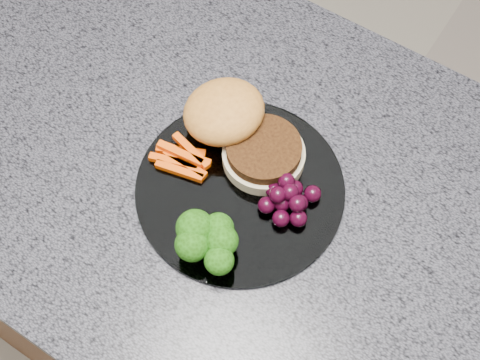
% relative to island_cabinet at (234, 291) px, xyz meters
% --- Properties ---
extents(island_cabinet, '(1.20, 0.60, 0.86)m').
position_rel_island_cabinet_xyz_m(island_cabinet, '(0.00, 0.00, 0.00)').
color(island_cabinet, brown).
rests_on(island_cabinet, ground).
extents(countertop, '(1.20, 0.60, 0.04)m').
position_rel_island_cabinet_xyz_m(countertop, '(0.00, 0.00, 0.45)').
color(countertop, '#4C4C56').
rests_on(countertop, island_cabinet).
extents(plate, '(0.26, 0.26, 0.01)m').
position_rel_island_cabinet_xyz_m(plate, '(0.02, -0.01, 0.47)').
color(plate, white).
rests_on(plate, countertop).
extents(burger, '(0.18, 0.13, 0.06)m').
position_rel_island_cabinet_xyz_m(burger, '(-0.02, 0.04, 0.50)').
color(burger, '#CAB88E').
rests_on(burger, plate).
extents(carrot_sticks, '(0.08, 0.05, 0.02)m').
position_rel_island_cabinet_xyz_m(carrot_sticks, '(-0.06, -0.02, 0.48)').
color(carrot_sticks, '#F24E04').
rests_on(carrot_sticks, plate).
extents(broccoli, '(0.08, 0.07, 0.05)m').
position_rel_island_cabinet_xyz_m(broccoli, '(0.04, -0.10, 0.51)').
color(broccoli, olive).
rests_on(broccoli, plate).
extents(grape_bunch, '(0.07, 0.07, 0.04)m').
position_rel_island_cabinet_xyz_m(grape_bunch, '(0.08, -0.00, 0.49)').
color(grape_bunch, black).
rests_on(grape_bunch, plate).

